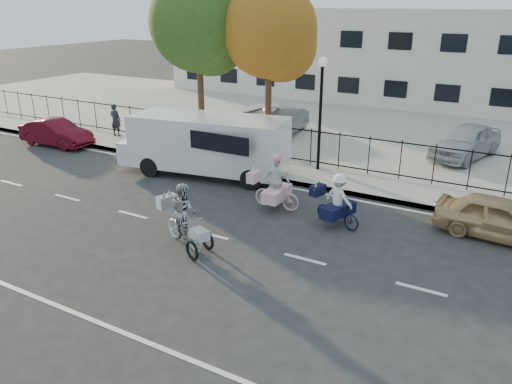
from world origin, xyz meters
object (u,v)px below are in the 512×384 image
Objects in this scene: zebra_trike at (184,222)px; white_van at (207,143)px; unicorn_bike at (276,189)px; red_sedan at (56,133)px; lot_car_c at (287,122)px; gold_sedan at (501,218)px; lot_car_b at (260,119)px; lamppost at (321,94)px; pedestrian at (115,120)px; lot_car_d at (466,141)px; bull_bike at (338,205)px.

zebra_trike is 6.14m from white_van.
red_sedan is (-12.53, 1.78, -0.07)m from unicorn_bike.
unicorn_bike is 0.52× the size of lot_car_c.
gold_sedan is (19.10, -0.60, 0.00)m from red_sedan.
white_van is at bearing -65.72° from lot_car_b.
unicorn_bike reaches higher than zebra_trike.
pedestrian is (-10.73, 0.00, -2.17)m from lamppost.
lamppost reaches higher than lot_car_d.
lot_car_d is (-2.00, 7.42, 0.25)m from gold_sedan.
unicorn_bike is at bearing 152.82° from pedestrian.
pedestrian is at bearing -36.03° from red_sedan.
unicorn_bike is at bearing -33.44° from white_van.
lamppost is 1.17× the size of red_sedan.
unicorn_bike is at bearing 6.16° from zebra_trike.
red_sedan and gold_sedan have the same top height.
unicorn_bike is at bearing -71.84° from lot_car_c.
white_van is at bearing -148.21° from lamppost.
lamppost is 1.03× the size of lot_car_d.
lot_car_c is at bearing -153.63° from pedestrian.
red_sedan is 1.03× the size of gold_sedan.
lot_car_c reaches higher than red_sedan.
zebra_trike is 8.93m from gold_sedan.
pedestrian reaches higher than lot_car_d.
lamppost is 2.72× the size of pedestrian.
lot_car_b is 9.70m from lot_car_d.
lamppost reaches higher than lot_car_b.
zebra_trike is 4.62m from bull_bike.
gold_sedan is (6.57, 1.18, -0.07)m from unicorn_bike.
white_van is 10.55m from gold_sedan.
unicorn_bike is 0.51× the size of gold_sedan.
gold_sedan is at bearing -23.11° from lamppost.
white_van reaches higher than gold_sedan.
lot_car_c is (-3.87, 8.70, 0.06)m from unicorn_bike.
lot_car_c is at bearing 128.23° from lamppost.
unicorn_bike is at bearing -99.69° from red_sedan.
zebra_trike is at bearing -56.83° from lot_car_b.
lot_car_d is at bearing -2.88° from zebra_trike.
lamppost is 12.76m from red_sedan.
lot_car_b reaches higher than red_sedan.
lot_car_b is (-11.69, 6.96, 0.24)m from gold_sedan.
lot_car_b is at bearing 31.56° from unicorn_bike.
red_sedan is at bearing -169.41° from lamppost.
lot_car_b is 1.37m from lot_car_c.
pedestrian is 0.45× the size of lot_car_c.
white_van reaches higher than pedestrian.
bull_bike is 0.43× the size of lot_car_d.
lamppost reaches higher than red_sedan.
pedestrian is 16.17m from lot_car_d.
lot_car_d is at bearing 16.48° from lot_car_b.
white_van is at bearing -124.78° from lot_car_d.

